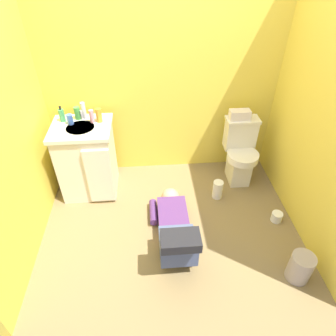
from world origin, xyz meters
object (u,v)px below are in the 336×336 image
object	(u,v)px
toilet	(240,152)
faucet	(82,115)
bottle_clear	(84,111)
tissue_box	(240,115)
bottle_green	(77,113)
bottle_pink	(92,116)
bottle_amber	(99,115)
person_plumber	(175,229)
soap_dispenser	(62,115)
vanity_cabinet	(88,159)
trash_can	(300,267)
bottle_blue	(70,119)
toilet_paper_roll	(277,217)
paper_towel_roll	(218,190)

from	to	relation	value
toilet	faucet	world-z (taller)	faucet
bottle_clear	tissue_box	bearing A→B (deg)	-0.24
toilet	bottle_green	bearing A→B (deg)	176.79
tissue_box	bottle_pink	bearing A→B (deg)	-177.29
tissue_box	bottle_amber	distance (m)	1.48
bottle_green	toilet	bearing A→B (deg)	-3.21
bottle_clear	bottle_amber	xyz separation A→B (m)	(0.16, -0.07, -0.02)
tissue_box	bottle_green	bearing A→B (deg)	179.75
person_plumber	bottle_pink	size ratio (longest dim) A/B	7.89
person_plumber	bottle_green	bearing A→B (deg)	132.43
soap_dispenser	bottle_amber	xyz separation A→B (m)	(0.37, -0.04, 0.00)
vanity_cabinet	trash_can	distance (m)	2.29
bottle_blue	bottle_green	size ratio (longest dim) A/B	0.77
toilet	tissue_box	distance (m)	0.44
toilet	bottle_pink	distance (m)	1.67
tissue_box	bottle_clear	size ratio (longest dim) A/B	1.23
person_plumber	bottle_blue	size ratio (longest dim) A/B	10.37
faucet	trash_can	size ratio (longest dim) A/B	0.37
bottle_green	toilet_paper_roll	distance (m)	2.29
person_plumber	bottle_blue	distance (m)	1.49
soap_dispenser	trash_can	xyz separation A→B (m)	(2.06, -1.41, -0.75)
bottle_green	bottle_pink	world-z (taller)	same
bottle_amber	trash_can	size ratio (longest dim) A/B	0.53
toilet	bottle_clear	distance (m)	1.76
bottle_blue	bottle_green	world-z (taller)	bottle_green
paper_towel_roll	bottle_clear	bearing A→B (deg)	163.16
person_plumber	toilet_paper_roll	world-z (taller)	person_plumber
bottle_blue	bottle_clear	world-z (taller)	bottle_clear
soap_dispenser	paper_towel_roll	size ratio (longest dim) A/B	0.78
soap_dispenser	bottle_amber	world-z (taller)	soap_dispenser
bottle_amber	toilet_paper_roll	bearing A→B (deg)	-22.84
bottle_amber	faucet	bearing A→B (deg)	161.88
tissue_box	paper_towel_roll	world-z (taller)	tissue_box
person_plumber	bottle_amber	distance (m)	1.35
tissue_box	bottle_clear	xyz separation A→B (m)	(-1.63, 0.01, 0.11)
bottle_green	faucet	bearing A→B (deg)	-18.96
toilet	bottle_amber	bearing A→B (deg)	179.11
faucet	paper_towel_roll	size ratio (longest dim) A/B	0.47
vanity_cabinet	person_plumber	bearing A→B (deg)	-43.97
trash_can	person_plumber	bearing A→B (deg)	155.69
soap_dispenser	trash_can	distance (m)	2.61
vanity_cabinet	bottle_amber	size ratio (longest dim) A/B	5.69
bottle_green	bottle_clear	bearing A→B (deg)	-0.51
bottle_pink	bottle_green	bearing A→B (deg)	152.51
person_plumber	bottle_amber	bearing A→B (deg)	126.62
toilet_paper_roll	faucet	bearing A→B (deg)	157.60
trash_can	toilet_paper_roll	size ratio (longest dim) A/B	2.47
bottle_amber	trash_can	bearing A→B (deg)	-39.08
soap_dispenser	person_plumber	bearing A→B (deg)	-42.22
bottle_clear	toilet_paper_roll	world-z (taller)	bottle_clear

